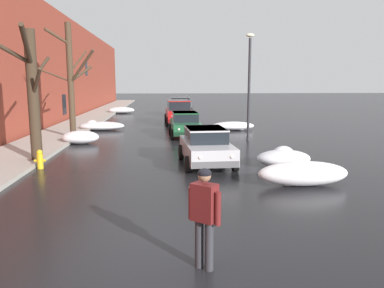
# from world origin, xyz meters

# --- Properties ---
(ground_plane) EXTENTS (200.00, 200.00, 0.00)m
(ground_plane) POSITION_xyz_m (0.00, 0.00, 0.00)
(ground_plane) COLOR black
(left_sidewalk_slab) EXTENTS (2.93, 80.00, 0.15)m
(left_sidewalk_slab) POSITION_xyz_m (-6.05, 18.00, 0.07)
(left_sidewalk_slab) COLOR #A8A399
(left_sidewalk_slab) RESTS_ON ground
(brick_townhouse_facade) EXTENTS (0.63, 80.00, 8.56)m
(brick_townhouse_facade) POSITION_xyz_m (-8.02, 18.01, 4.28)
(brick_townhouse_facade) COLOR brown
(brick_townhouse_facade) RESTS_ON ground
(snow_bank_near_corner_left) EXTENTS (2.65, 1.49, 0.65)m
(snow_bank_near_corner_left) POSITION_xyz_m (-4.12, 31.94, 0.32)
(snow_bank_near_corner_left) COLOR white
(snow_bank_near_corner_left) RESTS_ON ground
(snow_bank_along_left_kerb) EXTENTS (2.83, 1.31, 0.57)m
(snow_bank_along_left_kerb) POSITION_xyz_m (4.83, 17.67, 0.28)
(snow_bank_along_left_kerb) COLOR white
(snow_bank_along_left_kerb) RESTS_ON ground
(snow_bank_mid_block_left) EXTENTS (1.88, 1.23, 0.68)m
(snow_bank_mid_block_left) POSITION_xyz_m (-4.09, 12.73, 0.33)
(snow_bank_mid_block_left) COLOR white
(snow_bank_mid_block_left) RESTS_ON ground
(snow_bank_near_corner_right) EXTENTS (2.81, 1.02, 0.76)m
(snow_bank_near_corner_right) POSITION_xyz_m (4.42, 4.04, 0.36)
(snow_bank_near_corner_right) COLOR white
(snow_bank_near_corner_right) RESTS_ON ground
(snow_bank_along_right_kerb) EXTENTS (2.93, 1.38, 0.67)m
(snow_bank_along_right_kerb) POSITION_xyz_m (-3.96, 18.29, 0.29)
(snow_bank_along_right_kerb) COLOR white
(snow_bank_along_right_kerb) RESTS_ON ground
(snow_bank_far_right_pile) EXTENTS (2.03, 1.35, 0.75)m
(snow_bank_far_right_pile) POSITION_xyz_m (4.69, 6.71, 0.33)
(snow_bank_far_right_pile) COLOR white
(snow_bank_far_right_pile) RESTS_ON ground
(bare_tree_second_along_sidewalk) EXTENTS (1.52, 4.00, 5.13)m
(bare_tree_second_along_sidewalk) POSITION_xyz_m (-4.79, 7.99, 2.79)
(bare_tree_second_along_sidewalk) COLOR #382B1E
(bare_tree_second_along_sidewalk) RESTS_ON ground
(bare_tree_mid_block) EXTENTS (3.69, 2.02, 6.28)m
(bare_tree_mid_block) POSITION_xyz_m (-4.77, 14.16, 3.33)
(bare_tree_mid_block) COLOR #423323
(bare_tree_mid_block) RESTS_ON ground
(sedan_silver_approaching_near_lane) EXTENTS (2.04, 4.00, 1.42)m
(sedan_silver_approaching_near_lane) POSITION_xyz_m (1.81, 7.29, 0.75)
(sedan_silver_approaching_near_lane) COLOR #B7B7BC
(sedan_silver_approaching_near_lane) RESTS_ON ground
(sedan_green_parked_kerbside_close) EXTENTS (1.91, 4.27, 1.42)m
(sedan_green_parked_kerbside_close) POSITION_xyz_m (1.46, 15.05, 0.75)
(sedan_green_parked_kerbside_close) COLOR #1E5633
(sedan_green_parked_kerbside_close) RESTS_ON ground
(suv_red_parked_kerbside_mid) EXTENTS (2.11, 4.61, 1.82)m
(suv_red_parked_kerbside_mid) POSITION_xyz_m (1.32, 21.56, 0.99)
(suv_red_parked_kerbside_mid) COLOR red
(suv_red_parked_kerbside_mid) RESTS_ON ground
(suv_grey_parked_far_down_block) EXTENTS (2.40, 4.78, 1.82)m
(suv_grey_parked_far_down_block) POSITION_xyz_m (1.87, 28.80, 0.99)
(suv_grey_parked_far_down_block) COLOR slate
(suv_grey_parked_far_down_block) RESTS_ON ground
(pedestrian_with_coffee) EXTENTS (0.58, 0.48, 1.76)m
(pedestrian_with_coffee) POSITION_xyz_m (0.85, -0.99, 1.04)
(pedestrian_with_coffee) COLOR #2D2D33
(pedestrian_with_coffee) RESTS_ON ground
(fire_hydrant) EXTENTS (0.42, 0.22, 0.71)m
(fire_hydrant) POSITION_xyz_m (-4.37, 7.02, 0.36)
(fire_hydrant) COLOR gold
(fire_hydrant) RESTS_ON ground
(street_lamp_post) EXTENTS (0.44, 0.24, 5.68)m
(street_lamp_post) POSITION_xyz_m (4.77, 13.16, 3.19)
(street_lamp_post) COLOR #28282D
(street_lamp_post) RESTS_ON ground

